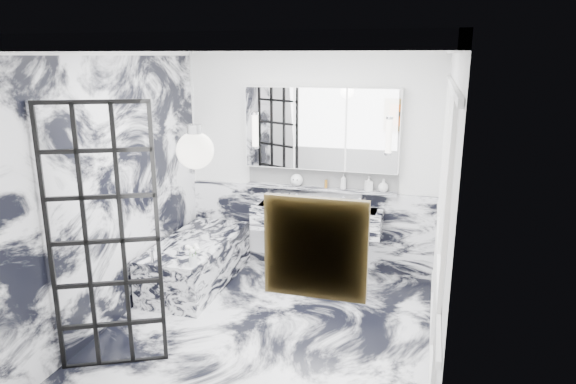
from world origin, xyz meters
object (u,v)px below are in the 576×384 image
(trough_sink, at_px, (317,219))
(bathtub, at_px, (197,261))
(crittall_door, at_px, (105,241))
(mirror_cabinet, at_px, (321,129))

(trough_sink, xyz_separation_m, bathtub, (-1.33, -0.66, -0.45))
(crittall_door, xyz_separation_m, mirror_cabinet, (1.29, 2.59, 0.66))
(crittall_door, xyz_separation_m, bathtub, (-0.03, 1.76, -0.89))
(mirror_cabinet, relative_size, bathtub, 1.15)
(crittall_door, bearing_deg, trough_sink, 36.26)
(crittall_door, height_order, trough_sink, crittall_door)
(mirror_cabinet, bearing_deg, bathtub, -147.94)
(bathtub, bearing_deg, crittall_door, -88.96)
(bathtub, bearing_deg, mirror_cabinet, 32.06)
(crittall_door, height_order, bathtub, crittall_door)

